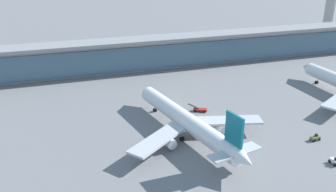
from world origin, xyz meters
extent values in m
plane|color=slate|center=(0.00, 0.00, 0.00)|extent=(1200.00, 1200.00, 0.00)
cylinder|color=white|center=(0.79, -3.93, 5.02)|extent=(15.35, 50.21, 5.29)
cone|color=white|center=(-4.72, 22.71, 5.02)|extent=(6.04, 5.71, 5.19)
cone|color=white|center=(6.25, -30.31, 5.55)|extent=(5.84, 6.66, 4.76)
cube|color=black|center=(-4.11, 19.74, 5.94)|extent=(4.33, 2.95, 0.64)
cube|color=#B7BABF|center=(-9.45, -10.75, 4.09)|extent=(21.62, 18.56, 0.64)
cube|color=#B7BABF|center=(12.89, -6.13, 4.09)|extent=(23.54, 11.30, 0.64)
cylinder|color=silver|center=(-6.66, -10.72, 2.27)|extent=(3.64, 4.34, 2.92)
cylinder|color=silver|center=(10.32, -7.21, 2.27)|extent=(3.64, 4.34, 2.92)
cube|color=#0F6B7A|center=(5.32, -25.82, 11.77)|extent=(1.92, 6.38, 8.21)
cube|color=#B7BABF|center=(5.50, -26.71, 5.81)|extent=(15.11, 6.89, 0.46)
cylinder|color=black|center=(-1.52, -7.20, 0.64)|extent=(1.33, 1.47, 1.28)
cylinder|color=black|center=(4.20, -6.02, 0.64)|extent=(1.33, 1.47, 1.28)
cylinder|color=black|center=(-3.28, 15.72, 0.64)|extent=(1.33, 1.47, 1.28)
cone|color=white|center=(69.71, 29.28, 5.02)|extent=(5.40, 4.99, 5.19)
cube|color=black|center=(69.85, 26.26, 5.94)|extent=(4.06, 2.37, 0.64)
cylinder|color=black|center=(70.03, 22.15, 0.64)|extent=(1.15, 1.33, 1.28)
cube|color=#B21E1E|center=(11.87, 10.88, 0.75)|extent=(5.07, 3.89, 0.60)
cube|color=black|center=(9.74, 12.05, 1.84)|extent=(3.90, 2.69, 1.72)
cylinder|color=black|center=(10.00, 10.96, 0.45)|extent=(0.92, 0.68, 0.90)
cylinder|color=black|center=(10.80, 12.41, 0.45)|extent=(0.92, 0.68, 0.90)
cylinder|color=black|center=(12.94, 9.34, 0.45)|extent=(0.92, 0.68, 0.90)
cylinder|color=black|center=(13.74, 10.79, 0.45)|extent=(0.92, 0.68, 0.90)
cube|color=silver|center=(32.85, -31.73, 0.90)|extent=(1.70, 2.90, 0.90)
cube|color=black|center=(32.87, -32.03, 1.70)|extent=(0.75, 0.75, 0.70)
cylinder|color=black|center=(32.07, -30.81, 0.45)|extent=(0.34, 0.92, 0.90)
cylinder|color=black|center=(33.49, -30.70, 0.45)|extent=(0.34, 0.92, 0.90)
cylinder|color=black|center=(32.21, -32.76, 0.45)|extent=(0.34, 0.92, 0.90)
cube|color=olive|center=(36.51, -19.22, 0.90)|extent=(2.96, 1.82, 0.90)
cube|color=black|center=(36.81, -19.19, 1.70)|extent=(0.78, 0.78, 0.70)
cylinder|color=black|center=(35.62, -20.05, 0.45)|extent=(0.93, 0.38, 0.90)
cylinder|color=black|center=(35.45, -18.63, 0.45)|extent=(0.93, 0.38, 0.90)
cylinder|color=black|center=(37.57, -19.82, 0.45)|extent=(0.93, 0.38, 0.90)
cylinder|color=black|center=(37.40, -18.40, 0.45)|extent=(0.93, 0.38, 0.90)
cube|color=#B2ADA3|center=(0.00, 64.93, 7.00)|extent=(263.91, 8.00, 14.00)
cube|color=slate|center=(0.00, 60.63, 6.30)|extent=(258.63, 0.50, 11.20)
cube|color=gray|center=(0.00, 62.93, 14.60)|extent=(269.18, 12.80, 1.20)
camera|label=1|loc=(-35.57, -98.30, 53.70)|focal=39.42mm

